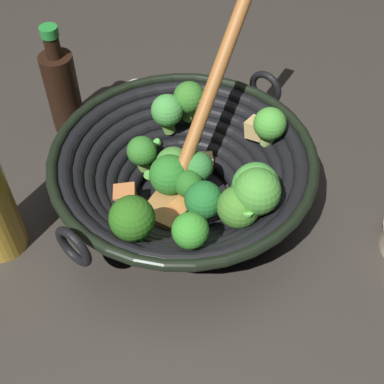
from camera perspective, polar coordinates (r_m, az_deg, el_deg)
name	(u,v)px	position (r m, az deg, el deg)	size (l,w,h in m)	color
ground_plane	(184,203)	(0.73, -0.91, -1.19)	(4.00, 4.00, 0.00)	#332D28
wok	(186,172)	(0.68, -0.71, 2.25)	(0.35, 0.37, 0.26)	black
soy_sauce_bottle	(63,90)	(0.82, -14.07, 10.86)	(0.05, 0.05, 0.18)	black
garlic_bulb	(136,91)	(0.88, -6.15, 10.96)	(0.04, 0.04, 0.04)	silver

